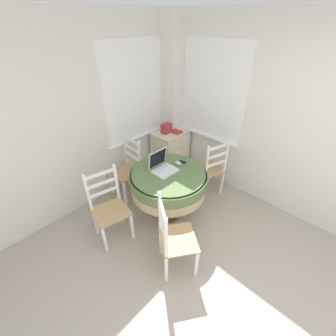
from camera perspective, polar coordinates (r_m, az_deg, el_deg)
The scene contains 12 objects.
corner_room_shell at distance 2.92m, azimuth 3.89°, elevation 10.87°, with size 4.31×4.60×2.55m.
round_dining_table at distance 3.00m, azimuth 0.12°, elevation -3.38°, with size 1.03×1.03×0.75m.
laptop at distance 2.93m, azimuth -1.44°, elevation 0.41°, with size 0.31×0.29×0.26m.
computer_mouse at distance 3.05m, azimuth 2.55°, elevation 1.26°, with size 0.06×0.10×0.05m.
cell_phone at distance 3.12m, azimuth 3.71°, elevation 1.54°, with size 0.07×0.11×0.01m.
dining_chair_near_back_window at distance 3.54m, azimuth -10.20°, elevation -0.31°, with size 0.40×0.43×0.98m.
dining_chair_near_right_window at distance 3.54m, azimuth 10.55°, elevation -0.41°, with size 0.51×0.49×0.98m.
dining_chair_camera_near at distance 2.52m, azimuth 1.54°, elevation -17.46°, with size 0.55×0.56×0.98m.
dining_chair_left_flank at distance 2.91m, azimuth -14.68°, elevation -9.90°, with size 0.49×0.46×0.98m.
corner_cabinet at distance 4.14m, azimuth 0.55°, elevation 4.47°, with size 0.60×0.49×0.76m.
storage_box at distance 3.89m, azimuth -0.40°, elevation 10.02°, with size 0.16×0.13×0.15m.
book_on_cabinet at distance 3.95m, azimuth 1.79°, elevation 9.34°, with size 0.14×0.24×0.02m.
Camera 1 is at (-0.92, 0.04, 2.43)m, focal length 24.00 mm.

